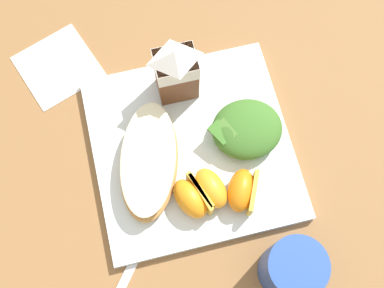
{
  "coord_description": "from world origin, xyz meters",
  "views": [
    {
      "loc": [
        -0.05,
        -0.21,
        0.66
      ],
      "look_at": [
        0.0,
        0.0,
        0.03
      ],
      "focal_mm": 44.75,
      "sensor_mm": 36.0,
      "label": 1
    }
  ],
  "objects_px": {
    "green_salad_pile": "(246,128)",
    "milk_carton": "(176,70)",
    "orange_wedge_front": "(191,198)",
    "paper_napkin": "(58,66)",
    "orange_wedge_rear": "(242,191)",
    "orange_wedge_middle": "(210,189)",
    "white_plate": "(192,148)",
    "metal_fork": "(130,270)",
    "drinking_blue_cup": "(291,269)",
    "cheesy_pizza_bread": "(149,161)"
  },
  "relations": [
    {
      "from": "orange_wedge_front",
      "to": "paper_napkin",
      "type": "distance_m",
      "value": 0.3
    },
    {
      "from": "drinking_blue_cup",
      "to": "white_plate",
      "type": "bearing_deg",
      "value": 112.21
    },
    {
      "from": "green_salad_pile",
      "to": "orange_wedge_rear",
      "type": "height_order",
      "value": "same"
    },
    {
      "from": "paper_napkin",
      "to": "metal_fork",
      "type": "xyz_separation_m",
      "value": [
        0.05,
        -0.33,
        0.0
      ]
    },
    {
      "from": "orange_wedge_middle",
      "to": "paper_napkin",
      "type": "bearing_deg",
      "value": 125.14
    },
    {
      "from": "orange_wedge_rear",
      "to": "drinking_blue_cup",
      "type": "relative_size",
      "value": 0.73
    },
    {
      "from": "green_salad_pile",
      "to": "milk_carton",
      "type": "height_order",
      "value": "milk_carton"
    },
    {
      "from": "paper_napkin",
      "to": "metal_fork",
      "type": "height_order",
      "value": "metal_fork"
    },
    {
      "from": "green_salad_pile",
      "to": "paper_napkin",
      "type": "bearing_deg",
      "value": 144.31
    },
    {
      "from": "orange_wedge_rear",
      "to": "metal_fork",
      "type": "height_order",
      "value": "orange_wedge_rear"
    },
    {
      "from": "orange_wedge_rear",
      "to": "paper_napkin",
      "type": "height_order",
      "value": "orange_wedge_rear"
    },
    {
      "from": "orange_wedge_rear",
      "to": "drinking_blue_cup",
      "type": "bearing_deg",
      "value": -74.71
    },
    {
      "from": "white_plate",
      "to": "green_salad_pile",
      "type": "distance_m",
      "value": 0.08
    },
    {
      "from": "cheesy_pizza_bread",
      "to": "orange_wedge_front",
      "type": "relative_size",
      "value": 2.68
    },
    {
      "from": "white_plate",
      "to": "orange_wedge_front",
      "type": "bearing_deg",
      "value": -104.24
    },
    {
      "from": "milk_carton",
      "to": "drinking_blue_cup",
      "type": "bearing_deg",
      "value": -74.42
    },
    {
      "from": "white_plate",
      "to": "green_salad_pile",
      "type": "relative_size",
      "value": 2.62
    },
    {
      "from": "orange_wedge_middle",
      "to": "orange_wedge_rear",
      "type": "xyz_separation_m",
      "value": [
        0.04,
        -0.01,
        0.0
      ]
    },
    {
      "from": "orange_wedge_front",
      "to": "orange_wedge_rear",
      "type": "bearing_deg",
      "value": -5.46
    },
    {
      "from": "white_plate",
      "to": "cheesy_pizza_bread",
      "type": "distance_m",
      "value": 0.07
    },
    {
      "from": "drinking_blue_cup",
      "to": "milk_carton",
      "type": "bearing_deg",
      "value": 105.58
    },
    {
      "from": "cheesy_pizza_bread",
      "to": "paper_napkin",
      "type": "distance_m",
      "value": 0.22
    },
    {
      "from": "orange_wedge_middle",
      "to": "orange_wedge_front",
      "type": "bearing_deg",
      "value": -167.13
    },
    {
      "from": "green_salad_pile",
      "to": "orange_wedge_rear",
      "type": "distance_m",
      "value": 0.09
    },
    {
      "from": "milk_carton",
      "to": "paper_napkin",
      "type": "relative_size",
      "value": 1.0
    },
    {
      "from": "milk_carton",
      "to": "paper_napkin",
      "type": "bearing_deg",
      "value": 152.64
    },
    {
      "from": "orange_wedge_front",
      "to": "drinking_blue_cup",
      "type": "xyz_separation_m",
      "value": [
        0.1,
        -0.12,
        0.01
      ]
    },
    {
      "from": "white_plate",
      "to": "green_salad_pile",
      "type": "bearing_deg",
      "value": 1.67
    },
    {
      "from": "orange_wedge_rear",
      "to": "paper_napkin",
      "type": "distance_m",
      "value": 0.35
    },
    {
      "from": "orange_wedge_front",
      "to": "green_salad_pile",
      "type": "bearing_deg",
      "value": 38.94
    },
    {
      "from": "white_plate",
      "to": "metal_fork",
      "type": "bearing_deg",
      "value": -129.72
    },
    {
      "from": "green_salad_pile",
      "to": "metal_fork",
      "type": "xyz_separation_m",
      "value": [
        -0.2,
        -0.15,
        -0.03
      ]
    },
    {
      "from": "cheesy_pizza_bread",
      "to": "orange_wedge_rear",
      "type": "height_order",
      "value": "orange_wedge_rear"
    },
    {
      "from": "milk_carton",
      "to": "metal_fork",
      "type": "distance_m",
      "value": 0.28
    },
    {
      "from": "milk_carton",
      "to": "orange_wedge_middle",
      "type": "relative_size",
      "value": 1.62
    },
    {
      "from": "milk_carton",
      "to": "orange_wedge_front",
      "type": "distance_m",
      "value": 0.18
    },
    {
      "from": "cheesy_pizza_bread",
      "to": "milk_carton",
      "type": "xyz_separation_m",
      "value": [
        0.06,
        0.11,
        0.04
      ]
    },
    {
      "from": "paper_napkin",
      "to": "drinking_blue_cup",
      "type": "bearing_deg",
      "value": -56.47
    },
    {
      "from": "orange_wedge_middle",
      "to": "paper_napkin",
      "type": "xyz_separation_m",
      "value": [
        -0.18,
        0.25,
        -0.03
      ]
    },
    {
      "from": "green_salad_pile",
      "to": "orange_wedge_front",
      "type": "relative_size",
      "value": 1.55
    },
    {
      "from": "white_plate",
      "to": "orange_wedge_rear",
      "type": "xyz_separation_m",
      "value": [
        0.05,
        -0.08,
        0.03
      ]
    },
    {
      "from": "orange_wedge_front",
      "to": "drinking_blue_cup",
      "type": "distance_m",
      "value": 0.16
    },
    {
      "from": "white_plate",
      "to": "orange_wedge_rear",
      "type": "distance_m",
      "value": 0.1
    },
    {
      "from": "green_salad_pile",
      "to": "milk_carton",
      "type": "relative_size",
      "value": 0.97
    },
    {
      "from": "orange_wedge_middle",
      "to": "green_salad_pile",
      "type": "bearing_deg",
      "value": 45.74
    },
    {
      "from": "orange_wedge_front",
      "to": "orange_wedge_rear",
      "type": "relative_size",
      "value": 0.99
    },
    {
      "from": "milk_carton",
      "to": "orange_wedge_rear",
      "type": "height_order",
      "value": "milk_carton"
    },
    {
      "from": "drinking_blue_cup",
      "to": "metal_fork",
      "type": "bearing_deg",
      "value": 165.96
    },
    {
      "from": "milk_carton",
      "to": "orange_wedge_rear",
      "type": "xyz_separation_m",
      "value": [
        0.05,
        -0.18,
        -0.04
      ]
    },
    {
      "from": "orange_wedge_front",
      "to": "paper_napkin",
      "type": "xyz_separation_m",
      "value": [
        -0.15,
        0.26,
        -0.03
      ]
    }
  ]
}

